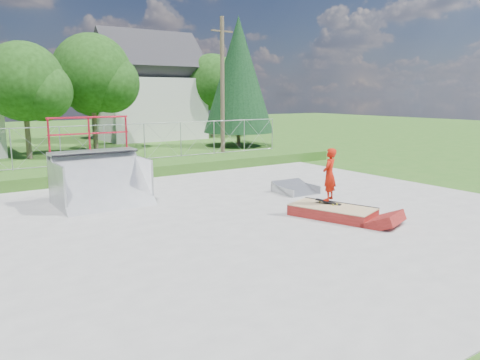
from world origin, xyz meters
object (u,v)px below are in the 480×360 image
at_px(skater, 329,177).
at_px(quarter_pipe, 101,162).
at_px(flat_bank_ramp, 296,188).
at_px(grind_box, 332,212).

bearing_deg(skater, quarter_pipe, -71.24).
bearing_deg(flat_bank_ramp, grind_box, -111.49).
distance_m(grind_box, skater, 1.09).
xyz_separation_m(grind_box, quarter_pipe, (-5.15, 5.61, 1.28)).
distance_m(quarter_pipe, skater, 7.49).
height_order(quarter_pipe, skater, quarter_pipe).
xyz_separation_m(grind_box, flat_bank_ramp, (1.45, 3.33, 0.02)).
height_order(flat_bank_ramp, skater, skater).
relative_size(grind_box, skater, 1.71).
bearing_deg(skater, grind_box, 39.67).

